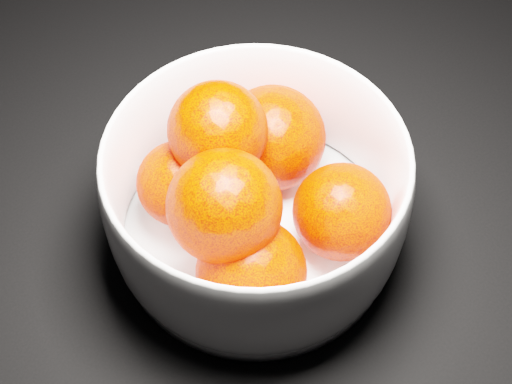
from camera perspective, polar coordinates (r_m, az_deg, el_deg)
ground at (r=0.76m, az=-5.31°, el=12.70°), size 3.00×3.00×0.00m
bowl at (r=0.54m, az=-0.00°, el=-0.35°), size 0.23×0.23×0.11m
orange_pile at (r=0.53m, az=-0.27°, el=0.37°), size 0.17×0.18×0.13m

